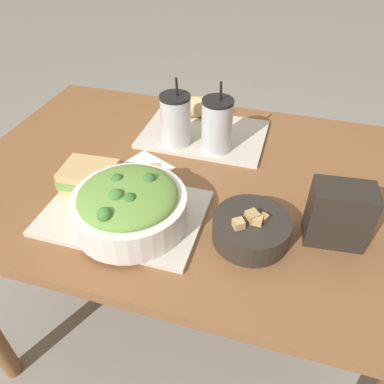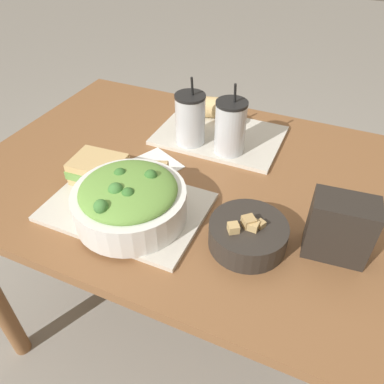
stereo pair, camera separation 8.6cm
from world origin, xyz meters
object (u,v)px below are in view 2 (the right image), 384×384
Objects in this scene: sandwich_near at (99,169)px; drink_cup_red at (230,129)px; salad_bowl at (129,199)px; napkin_folded at (159,163)px; baguette_far at (212,107)px; drink_cup_dark at (190,121)px; baguette_near at (147,174)px; chip_bag at (340,228)px; soup_bowl at (248,234)px.

sandwich_near is 0.69× the size of drink_cup_red.
sandwich_near is at bearing 149.03° from salad_bowl.
drink_cup_red is at bearing 72.00° from salad_bowl.
sandwich_near is (-0.15, 0.09, -0.02)m from salad_bowl.
napkin_folded is at bearing 50.73° from sandwich_near.
salad_bowl reaches higher than baguette_far.
baguette_far reaches higher than sandwich_near.
baguette_far is at bearing 67.66° from sandwich_near.
drink_cup_dark is at bearing 57.89° from sandwich_near.
drink_cup_dark is 1.31× the size of napkin_folded.
sandwich_near is 0.70× the size of drink_cup_dark.
baguette_near is at bearing -93.85° from drink_cup_dark.
sandwich_near reaches higher than napkin_folded.
napkin_folded is (-0.05, -0.30, -0.05)m from baguette_far.
chip_bag is at bearing -38.48° from drink_cup_red.
drink_cup_dark is 0.13m from drink_cup_red.
sandwich_near is 1.53× the size of baguette_far.
salad_bowl is 0.47m from chip_bag.
baguette_near is (-0.30, 0.09, 0.01)m from soup_bowl.
soup_bowl is 1.10× the size of napkin_folded.
salad_bowl is at bearing -77.82° from napkin_folded.
soup_bowl is at bearing -11.25° from sandwich_near.
chip_bag is (0.34, -0.27, -0.01)m from drink_cup_red.
baguette_far is at bearing -24.59° from baguette_near.
salad_bowl is 1.52× the size of soup_bowl.
chip_bag is (0.18, 0.06, 0.04)m from soup_bowl.
chip_bag is at bearing -15.64° from napkin_folded.
sandwich_near is at bearing -134.89° from drink_cup_red.
soup_bowl is 1.20× the size of sandwich_near.
soup_bowl is 0.31m from baguette_near.
drink_cup_dark is (-0.01, 0.36, 0.02)m from salad_bowl.
sandwich_near is 0.18m from napkin_folded.
sandwich_near is 0.31m from drink_cup_dark.
drink_cup_dark reaches higher than sandwich_near.
sandwich_near is 0.39m from drink_cup_red.
napkin_folded is at bearing 157.28° from baguette_far.
salad_bowl is at bearing -108.00° from drink_cup_red.
baguette_far is 0.45× the size of drink_cup_red.
napkin_folded is at bearing 148.90° from soup_bowl.
chip_bag reaches higher than sandwich_near.
salad_bowl is 0.13m from baguette_near.
drink_cup_dark reaches higher than chip_bag.
baguette_near is at bearing 170.83° from chip_bag.
baguette_near is 1.37× the size of baguette_far.
drink_cup_dark is at bearing 144.46° from chip_bag.
sandwich_near is (-0.43, 0.05, 0.01)m from soup_bowl.
drink_cup_red is (0.12, -0.17, 0.04)m from baguette_far.
drink_cup_dark is at bearing 71.30° from napkin_folded.
chip_bag is (0.46, 0.09, 0.01)m from salad_bowl.
baguette_far is at bearing 130.75° from chip_bag.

